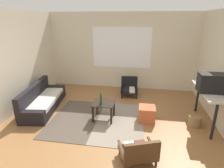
# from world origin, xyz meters

# --- Properties ---
(ground_plane) EXTENTS (7.80, 7.80, 0.00)m
(ground_plane) POSITION_xyz_m (0.00, 0.00, 0.00)
(ground_plane) COLOR olive
(far_wall_with_window) EXTENTS (5.60, 0.13, 2.70)m
(far_wall_with_window) POSITION_xyz_m (0.00, 3.06, 1.35)
(far_wall_with_window) COLOR beige
(far_wall_with_window) RESTS_ON ground
(side_wall_left) EXTENTS (0.12, 6.60, 2.70)m
(side_wall_left) POSITION_xyz_m (-2.66, 0.30, 1.35)
(side_wall_left) COLOR beige
(side_wall_left) RESTS_ON ground
(area_rug) EXTENTS (2.35, 2.08, 0.01)m
(area_rug) POSITION_xyz_m (-0.30, 0.45, 0.00)
(area_rug) COLOR #4C4238
(area_rug) RESTS_ON ground
(couch) EXTENTS (0.97, 2.08, 0.69)m
(couch) POSITION_xyz_m (-2.03, 0.86, 0.22)
(couch) COLOR black
(couch) RESTS_ON ground
(coffee_table) EXTENTS (0.54, 0.51, 0.46)m
(coffee_table) POSITION_xyz_m (-0.15, 0.53, 0.36)
(coffee_table) COLOR black
(coffee_table) RESTS_ON ground
(armchair_by_window) EXTENTS (0.59, 0.60, 0.61)m
(armchair_by_window) POSITION_xyz_m (0.37, 2.27, 0.27)
(armchair_by_window) COLOR black
(armchair_by_window) RESTS_ON ground
(armchair_striped_foreground) EXTENTS (0.77, 0.71, 0.54)m
(armchair_striped_foreground) POSITION_xyz_m (0.79, -0.91, 0.24)
(armchair_striped_foreground) COLOR #472D19
(armchair_striped_foreground) RESTS_ON ground
(ottoman_orange) EXTENTS (0.41, 0.41, 0.39)m
(ottoman_orange) POSITION_xyz_m (0.94, 0.62, 0.19)
(ottoman_orange) COLOR #BC5633
(ottoman_orange) RESTS_ON ground
(console_shelf) EXTENTS (0.40, 1.46, 0.89)m
(console_shelf) POSITION_xyz_m (2.32, 0.73, 0.78)
(console_shelf) COLOR beige
(console_shelf) RESTS_ON ground
(crt_television) EXTENTS (0.55, 0.37, 0.43)m
(crt_television) POSITION_xyz_m (2.31, 0.62, 1.10)
(crt_television) COLOR black
(crt_television) RESTS_ON console_shelf
(clay_vase) EXTENTS (0.21, 0.21, 0.34)m
(clay_vase) POSITION_xyz_m (2.32, 1.04, 1.01)
(clay_vase) COLOR brown
(clay_vase) RESTS_ON console_shelf
(glass_bottle) EXTENTS (0.06, 0.06, 0.32)m
(glass_bottle) POSITION_xyz_m (-0.19, 0.43, 0.59)
(glass_bottle) COLOR #194723
(glass_bottle) RESTS_ON coffee_table
(wicker_basket) EXTENTS (0.31, 0.31, 0.25)m
(wicker_basket) POSITION_xyz_m (2.09, 0.58, 0.13)
(wicker_basket) COLOR olive
(wicker_basket) RESTS_ON ground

